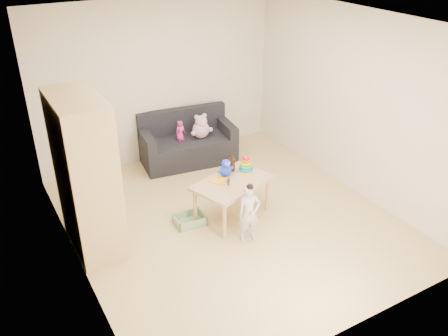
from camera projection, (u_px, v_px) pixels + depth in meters
room at (231, 130)px, 5.80m from camera, size 4.50×4.50×4.50m
wardrobe at (86, 175)px, 5.50m from camera, size 0.53×1.07×1.92m
sofa at (188, 150)px, 7.82m from camera, size 1.59×0.94×0.42m
play_table at (232, 199)px, 6.36m from camera, size 1.17×0.93×0.54m
storage_bin at (190, 219)px, 6.29m from camera, size 0.41×0.32×0.12m
toddler at (249, 214)px, 5.83m from camera, size 0.32×0.25×0.76m
pink_bear at (201, 128)px, 7.67m from camera, size 0.33×0.29×0.34m
doll at (180, 131)px, 7.57m from camera, size 0.19×0.15×0.33m
ring_stacker at (246, 165)px, 6.44m from camera, size 0.20×0.20×0.23m
brown_bottle at (232, 164)px, 6.44m from camera, size 0.09×0.09×0.25m
blue_plush at (226, 167)px, 6.31m from camera, size 0.26×0.24×0.25m
wooden_figure at (228, 181)px, 6.12m from camera, size 0.05×0.04×0.11m
yellow_book at (218, 180)px, 6.25m from camera, size 0.27×0.27×0.01m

